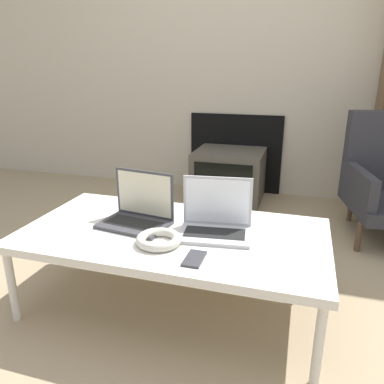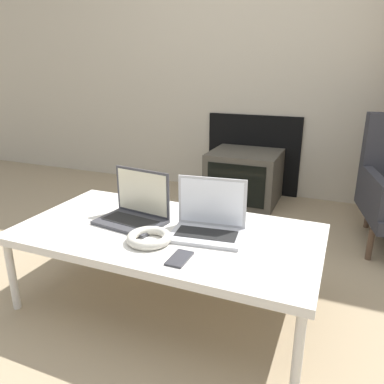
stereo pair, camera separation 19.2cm
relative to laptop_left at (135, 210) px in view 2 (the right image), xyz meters
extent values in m
plane|color=#998466|center=(0.19, -0.19, -0.44)|extent=(14.00, 14.00, 0.00)
cube|color=#B7AD99|center=(0.19, 1.83, 0.86)|extent=(7.00, 0.06, 2.60)
cube|color=black|center=(0.14, 1.79, -0.09)|extent=(0.82, 0.03, 0.70)
cube|color=silver|center=(0.19, -0.04, -0.08)|extent=(1.37, 0.72, 0.04)
cylinder|color=silver|center=(-0.46, -0.36, -0.27)|extent=(0.04, 0.04, 0.35)
cylinder|color=silver|center=(0.83, -0.36, -0.27)|extent=(0.04, 0.04, 0.35)
cylinder|color=silver|center=(-0.46, 0.28, -0.27)|extent=(0.04, 0.04, 0.35)
cylinder|color=silver|center=(0.83, 0.28, -0.27)|extent=(0.04, 0.04, 0.35)
cube|color=#38383D|center=(-0.01, -0.04, -0.05)|extent=(0.34, 0.25, 0.02)
cube|color=black|center=(-0.01, -0.04, -0.04)|extent=(0.28, 0.15, 0.00)
cube|color=#38383D|center=(0.01, 0.06, 0.07)|extent=(0.31, 0.05, 0.23)
cube|color=beige|center=(0.01, 0.05, 0.07)|extent=(0.29, 0.04, 0.21)
cube|color=#B2B2B7|center=(0.38, -0.04, -0.05)|extent=(0.34, 0.25, 0.02)
cube|color=black|center=(0.38, -0.04, -0.04)|extent=(0.28, 0.15, 0.00)
cube|color=#B2B2B7|center=(0.37, 0.06, 0.07)|extent=(0.31, 0.05, 0.23)
cube|color=white|center=(0.37, 0.06, 0.07)|extent=(0.29, 0.04, 0.21)
torus|color=beige|center=(0.17, -0.18, -0.04)|extent=(0.19, 0.19, 0.04)
cube|color=#333338|center=(0.35, -0.27, -0.05)|extent=(0.07, 0.13, 0.01)
cube|color=#4C473D|center=(0.14, 1.52, -0.23)|extent=(0.57, 0.52, 0.43)
cube|color=black|center=(0.14, 1.26, -0.23)|extent=(0.46, 0.01, 0.33)
cube|color=#2D2D33|center=(1.08, 1.01, -0.07)|extent=(0.17, 0.55, 0.20)
cylinder|color=#4C3828|center=(1.10, 0.80, -0.34)|extent=(0.04, 0.04, 0.19)
cylinder|color=#4C3828|center=(1.10, 1.31, -0.34)|extent=(0.04, 0.04, 0.19)
camera|label=1|loc=(0.71, -1.50, 0.65)|focal=35.00mm
camera|label=2|loc=(0.90, -1.44, 0.65)|focal=35.00mm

